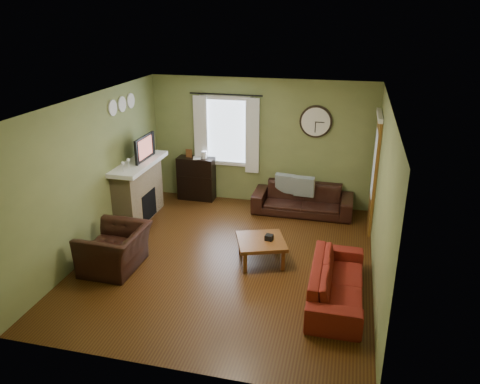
% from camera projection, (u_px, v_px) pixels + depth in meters
% --- Properties ---
extents(floor, '(4.60, 5.20, 0.00)m').
position_uv_depth(floor, '(228.00, 259.00, 7.72)').
color(floor, '#3E220C').
rests_on(floor, ground).
extents(ceiling, '(4.60, 5.20, 0.00)m').
position_uv_depth(ceiling, '(227.00, 102.00, 6.77)').
color(ceiling, white).
rests_on(ceiling, ground).
extents(wall_left, '(0.00, 5.20, 2.60)m').
position_uv_depth(wall_left, '(94.00, 174.00, 7.75)').
color(wall_left, olive).
rests_on(wall_left, ground).
extents(wall_right, '(0.00, 5.20, 2.60)m').
position_uv_depth(wall_right, '(381.00, 199.00, 6.74)').
color(wall_right, olive).
rests_on(wall_right, ground).
extents(wall_back, '(4.60, 0.00, 2.60)m').
position_uv_depth(wall_back, '(261.00, 142.00, 9.60)').
color(wall_back, olive).
rests_on(wall_back, ground).
extents(wall_front, '(4.60, 0.00, 2.60)m').
position_uv_depth(wall_front, '(163.00, 270.00, 4.89)').
color(wall_front, olive).
rests_on(wall_front, ground).
extents(fireplace, '(0.40, 1.40, 1.10)m').
position_uv_depth(fireplace, '(139.00, 193.00, 9.02)').
color(fireplace, tan).
rests_on(fireplace, floor).
extents(firebox, '(0.04, 0.60, 0.55)m').
position_uv_depth(firebox, '(149.00, 205.00, 9.07)').
color(firebox, black).
rests_on(firebox, fireplace).
extents(mantel, '(0.58, 1.60, 0.08)m').
position_uv_depth(mantel, '(138.00, 164.00, 8.80)').
color(mantel, white).
rests_on(mantel, fireplace).
extents(tv, '(0.08, 0.60, 0.35)m').
position_uv_depth(tv, '(141.00, 150.00, 8.85)').
color(tv, black).
rests_on(tv, mantel).
extents(tv_screen, '(0.02, 0.62, 0.36)m').
position_uv_depth(tv_screen, '(145.00, 148.00, 8.81)').
color(tv_screen, '#994C3F').
rests_on(tv_screen, mantel).
extents(medallion_left, '(0.28, 0.28, 0.03)m').
position_uv_depth(medallion_left, '(113.00, 108.00, 8.12)').
color(medallion_left, white).
rests_on(medallion_left, wall_left).
extents(medallion_mid, '(0.28, 0.28, 0.03)m').
position_uv_depth(medallion_mid, '(122.00, 104.00, 8.44)').
color(medallion_mid, white).
rests_on(medallion_mid, wall_left).
extents(medallion_right, '(0.28, 0.28, 0.03)m').
position_uv_depth(medallion_right, '(131.00, 101.00, 8.76)').
color(medallion_right, white).
rests_on(medallion_right, wall_left).
extents(window_pane, '(1.00, 0.02, 1.30)m').
position_uv_depth(window_pane, '(227.00, 131.00, 9.66)').
color(window_pane, silver).
rests_on(window_pane, wall_back).
extents(curtain_rod, '(0.03, 0.03, 1.50)m').
position_uv_depth(curtain_rod, '(226.00, 94.00, 9.29)').
color(curtain_rod, black).
rests_on(curtain_rod, wall_back).
extents(curtain_left, '(0.28, 0.04, 1.55)m').
position_uv_depth(curtain_left, '(201.00, 133.00, 9.71)').
color(curtain_left, silver).
rests_on(curtain_left, wall_back).
extents(curtain_right, '(0.28, 0.04, 1.55)m').
position_uv_depth(curtain_right, '(252.00, 136.00, 9.47)').
color(curtain_right, silver).
rests_on(curtain_right, wall_back).
extents(wall_clock, '(0.64, 0.06, 0.64)m').
position_uv_depth(wall_clock, '(316.00, 122.00, 9.13)').
color(wall_clock, white).
rests_on(wall_clock, wall_back).
extents(door, '(0.05, 0.90, 2.10)m').
position_uv_depth(door, '(374.00, 174.00, 8.51)').
color(door, brown).
rests_on(door, floor).
extents(bookshelf, '(0.78, 0.33, 0.93)m').
position_uv_depth(bookshelf, '(196.00, 178.00, 10.03)').
color(bookshelf, black).
rests_on(bookshelf, floor).
extents(book, '(0.22, 0.26, 0.02)m').
position_uv_depth(book, '(193.00, 157.00, 9.79)').
color(book, brown).
rests_on(book, bookshelf).
extents(sofa_brown, '(1.97, 0.77, 0.58)m').
position_uv_depth(sofa_brown, '(302.00, 199.00, 9.39)').
color(sofa_brown, black).
rests_on(sofa_brown, floor).
extents(pillow_left, '(0.42, 0.15, 0.41)m').
position_uv_depth(pillow_left, '(304.00, 186.00, 9.33)').
color(pillow_left, gray).
rests_on(pillow_left, sofa_brown).
extents(pillow_right, '(0.41, 0.17, 0.40)m').
position_uv_depth(pillow_right, '(285.00, 183.00, 9.50)').
color(pillow_right, gray).
rests_on(pillow_right, sofa_brown).
extents(sofa_red, '(0.72, 1.85, 0.54)m').
position_uv_depth(sofa_red, '(337.00, 282.00, 6.58)').
color(sofa_red, maroon).
rests_on(sofa_red, floor).
extents(armchair, '(0.90, 1.03, 0.67)m').
position_uv_depth(armchair, '(115.00, 249.00, 7.35)').
color(armchair, black).
rests_on(armchair, floor).
extents(coffee_table, '(0.96, 0.96, 0.40)m').
position_uv_depth(coffee_table, '(261.00, 251.00, 7.57)').
color(coffee_table, brown).
rests_on(coffee_table, floor).
extents(tissue_box, '(0.14, 0.14, 0.09)m').
position_uv_depth(tissue_box, '(269.00, 240.00, 7.50)').
color(tissue_box, black).
rests_on(tissue_box, coffee_table).
extents(wine_glass_a, '(0.07, 0.07, 0.19)m').
position_uv_depth(wine_glass_a, '(123.00, 167.00, 8.20)').
color(wine_glass_a, white).
rests_on(wine_glass_a, mantel).
extents(wine_glass_b, '(0.06, 0.06, 0.18)m').
position_uv_depth(wine_glass_b, '(129.00, 163.00, 8.39)').
color(wine_glass_b, white).
rests_on(wine_glass_b, mantel).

